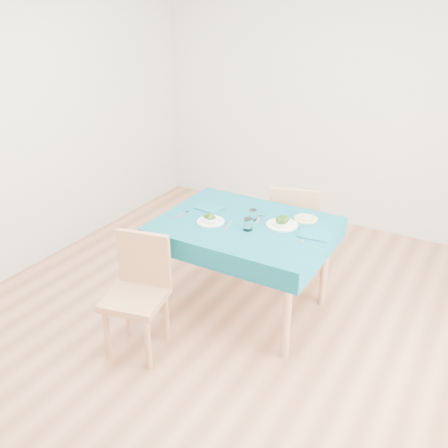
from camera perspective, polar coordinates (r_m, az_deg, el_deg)
The scene contains 16 objects.
room_shell at distance 3.30m, azimuth 0.00°, elevation 7.82°, with size 4.02×4.52×2.73m.
table at distance 3.90m, azimuth 2.33°, elevation -4.93°, with size 1.26×0.96×0.76m, color #084C5B.
chair_near at distance 3.46m, azimuth -10.21°, elevation -7.61°, with size 0.39×0.42×0.97m, color tan.
chair_far at distance 4.44m, azimuth 8.23°, elevation 0.88°, with size 0.42×0.46×1.05m, color tan.
bowl_near at distance 3.72m, azimuth -1.53°, elevation 0.63°, with size 0.21×0.21×0.06m, color white, non-canonical shape.
bowl_far at distance 3.69m, azimuth 6.68°, elevation 0.32°, with size 0.24×0.24×0.07m, color white, non-canonical shape.
fork_near at distance 3.87m, azimuth -4.92°, elevation 1.08°, with size 0.02×0.16×0.00m, color silver.
knife_near at distance 3.68m, azimuth 0.52°, elevation -0.13°, with size 0.02×0.21×0.00m, color silver.
fork_far at distance 3.78m, azimuth 3.91°, elevation 0.50°, with size 0.02×0.16×0.00m, color silver.
knife_far at distance 3.55m, azimuth 9.09°, elevation -1.48°, with size 0.02×0.20×0.00m, color silver.
napkin_near at distance 3.96m, azimuth -1.73°, elevation 1.84°, with size 0.21×0.14×0.01m, color #0C5564.
napkin_far at distance 3.58m, azimuth 10.34°, elevation -1.27°, with size 0.22×0.15×0.01m, color #0C5564.
tumbler_center at distance 3.76m, azimuth 3.33°, elevation 1.05°, with size 0.06×0.06×0.08m, color white.
tumbler_side at distance 3.60m, azimuth 2.74°, elevation -0.03°, with size 0.07×0.07×0.09m, color white.
side_plate at distance 3.82m, azimuth 9.32°, elevation 0.59°, with size 0.18×0.18×0.01m, color #D3DC6B.
bread_slice at distance 3.82m, azimuth 9.34°, elevation 0.76°, with size 0.10×0.10×0.02m, color beige.
Camera 1 is at (1.58, -2.72, 2.34)m, focal length 40.00 mm.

